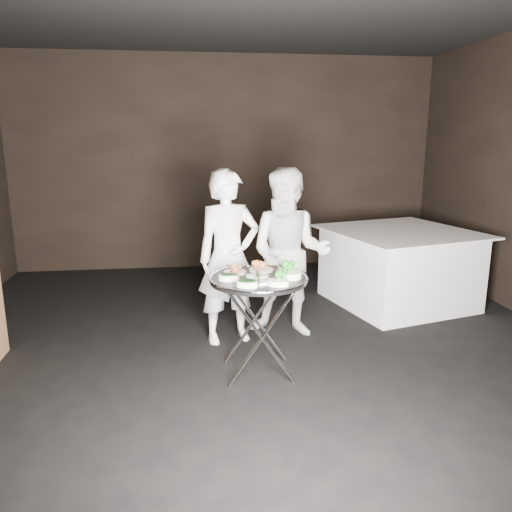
{
  "coord_description": "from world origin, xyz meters",
  "views": [
    {
      "loc": [
        -0.5,
        -3.75,
        1.89
      ],
      "look_at": [
        0.0,
        0.12,
        0.95
      ],
      "focal_mm": 35.0,
      "sensor_mm": 36.0,
      "label": 1
    }
  ],
  "objects": [
    {
      "name": "spinach_bowl_a",
      "position": [
        -0.23,
        -0.07,
        0.84
      ],
      "size": [
        0.16,
        0.11,
        0.07
      ],
      "rotation": [
        0.0,
        0.0,
        -0.04
      ],
      "color": "white",
      "rests_on": "serving_tray"
    },
    {
      "name": "spinach_bowl_b",
      "position": [
        -0.11,
        -0.26,
        0.84
      ],
      "size": [
        0.19,
        0.16,
        0.07
      ],
      "rotation": [
        0.0,
        0.0,
        -0.39
      ],
      "color": "white",
      "rests_on": "serving_tray"
    },
    {
      "name": "broccoli_bowl_a",
      "position": [
        0.23,
        -0.08,
        0.85
      ],
      "size": [
        0.22,
        0.18,
        0.08
      ],
      "rotation": [
        0.0,
        0.0,
        0.21
      ],
      "color": "white",
      "rests_on": "serving_tray"
    },
    {
      "name": "potato_plate_b",
      "position": [
        0.05,
        0.17,
        0.84
      ],
      "size": [
        0.2,
        0.2,
        0.07
      ],
      "rotation": [
        0.0,
        0.0,
        0.34
      ],
      "color": "beige",
      "rests_on": "serving_tray"
    },
    {
      "name": "waiter_right",
      "position": [
        0.4,
        0.77,
        0.81
      ],
      "size": [
        0.94,
        0.83,
        1.61
      ],
      "primitive_type": "imported",
      "rotation": [
        0.0,
        0.0,
        -0.33
      ],
      "color": "white",
      "rests_on": "floor"
    },
    {
      "name": "wall_back",
      "position": [
        0.0,
        3.52,
        1.5
      ],
      "size": [
        6.0,
        0.05,
        3.0
      ],
      "primitive_type": "cube",
      "color": "black",
      "rests_on": "floor"
    },
    {
      "name": "dining_table",
      "position": [
        1.82,
        1.52,
        0.43
      ],
      "size": [
        1.5,
        1.5,
        0.85
      ],
      "rotation": [
        0.0,
        0.0,
        0.26
      ],
      "color": "white",
      "rests_on": "floor"
    },
    {
      "name": "floor",
      "position": [
        0.0,
        0.0,
        -0.03
      ],
      "size": [
        6.0,
        7.0,
        0.05
      ],
      "primitive_type": "cube",
      "color": "black",
      "rests_on": "ground"
    },
    {
      "name": "potato_plate_a",
      "position": [
        -0.17,
        0.13,
        0.84
      ],
      "size": [
        0.19,
        0.19,
        0.06
      ],
      "rotation": [
        0.0,
        0.0,
        -0.43
      ],
      "color": "beige",
      "rests_on": "serving_tray"
    },
    {
      "name": "serving_tray",
      "position": [
        0.0,
        -0.03,
        0.8
      ],
      "size": [
        0.78,
        0.78,
        0.04
      ],
      "color": "black",
      "rests_on": "tray_stand"
    },
    {
      "name": "asparagus_plate_a",
      "position": [
        -0.01,
        -0.02,
        0.83
      ],
      "size": [
        0.2,
        0.14,
        0.04
      ],
      "rotation": [
        0.0,
        0.0,
        -0.21
      ],
      "color": "white",
      "rests_on": "serving_tray"
    },
    {
      "name": "greens_bowl",
      "position": [
        0.24,
        0.08,
        0.85
      ],
      "size": [
        0.13,
        0.13,
        0.08
      ],
      "rotation": [
        0.0,
        0.0,
        -0.06
      ],
      "color": "white",
      "rests_on": "serving_tray"
    },
    {
      "name": "tray_stand",
      "position": [
        0.0,
        -0.03,
        0.44
      ],
      "size": [
        0.54,
        0.46,
        0.79
      ],
      "rotation": [
        0.0,
        0.0,
        0.03
      ],
      "color": "silver",
      "rests_on": "floor"
    },
    {
      "name": "broccoli_bowl_b",
      "position": [
        0.12,
        -0.25,
        0.84
      ],
      "size": [
        0.2,
        0.17,
        0.07
      ],
      "rotation": [
        0.0,
        0.0,
        -0.39
      ],
      "color": "white",
      "rests_on": "serving_tray"
    },
    {
      "name": "waiter_left",
      "position": [
        -0.18,
        0.69,
        0.81
      ],
      "size": [
        0.67,
        0.53,
        1.61
      ],
      "primitive_type": "imported",
      "rotation": [
        0.0,
        0.0,
        0.26
      ],
      "color": "white",
      "rests_on": "floor"
    },
    {
      "name": "serving_utensils",
      "position": [
        0.02,
        0.04,
        0.86
      ],
      "size": [
        0.58,
        0.42,
        0.01
      ],
      "color": "silver",
      "rests_on": "serving_tray"
    },
    {
      "name": "asparagus_plate_b",
      "position": [
        -0.02,
        -0.19,
        0.83
      ],
      "size": [
        0.21,
        0.14,
        0.04
      ],
      "rotation": [
        0.0,
        0.0,
        -0.15
      ],
      "color": "white",
      "rests_on": "serving_tray"
    }
  ]
}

